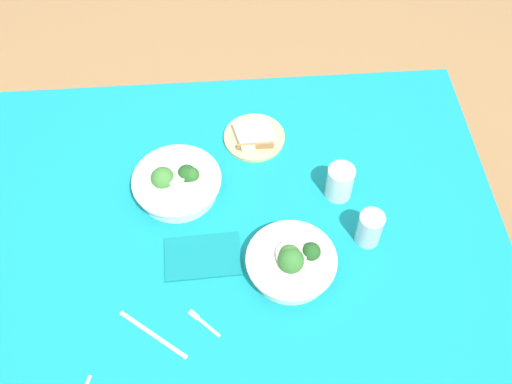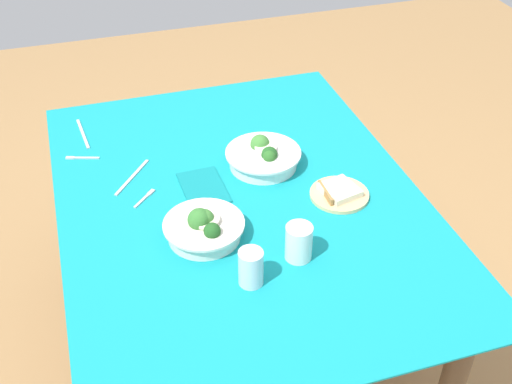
% 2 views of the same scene
% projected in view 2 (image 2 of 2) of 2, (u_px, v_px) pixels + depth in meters
% --- Properties ---
extents(ground_plane, '(6.00, 6.00, 0.00)m').
position_uv_depth(ground_plane, '(243.00, 347.00, 2.38)').
color(ground_plane, '#9E7547').
extents(dining_table, '(1.46, 1.09, 0.70)m').
position_uv_depth(dining_table, '(241.00, 221.00, 2.01)').
color(dining_table, teal).
rests_on(dining_table, ground_plane).
extents(broccoli_bowl_far, '(0.25, 0.25, 0.09)m').
position_uv_depth(broccoli_bowl_far, '(263.00, 157.00, 2.08)').
color(broccoli_bowl_far, white).
rests_on(broccoli_bowl_far, dining_table).
extents(broccoli_bowl_near, '(0.23, 0.23, 0.10)m').
position_uv_depth(broccoli_bowl_near, '(204.00, 227.00, 1.79)').
color(broccoli_bowl_near, silver).
rests_on(broccoli_bowl_near, dining_table).
extents(bread_side_plate, '(0.18, 0.18, 0.03)m').
position_uv_depth(bread_side_plate, '(339.00, 193.00, 1.96)').
color(bread_side_plate, '#D6B27A').
rests_on(bread_side_plate, dining_table).
extents(water_glass_center, '(0.07, 0.07, 0.10)m').
position_uv_depth(water_glass_center, '(299.00, 242.00, 1.72)').
color(water_glass_center, silver).
rests_on(water_glass_center, dining_table).
extents(water_glass_side, '(0.07, 0.07, 0.10)m').
position_uv_depth(water_glass_side, '(251.00, 268.00, 1.64)').
color(water_glass_side, silver).
rests_on(water_glass_side, dining_table).
extents(fork_by_far_bowl, '(0.04, 0.11, 0.00)m').
position_uv_depth(fork_by_far_bowl, '(81.00, 158.00, 2.13)').
color(fork_by_far_bowl, '#B7B7BC').
rests_on(fork_by_far_bowl, dining_table).
extents(fork_by_near_bowl, '(0.08, 0.08, 0.00)m').
position_uv_depth(fork_by_near_bowl, '(145.00, 198.00, 1.96)').
color(fork_by_near_bowl, '#B7B7BC').
rests_on(fork_by_near_bowl, dining_table).
extents(table_knife_left, '(0.20, 0.03, 0.00)m').
position_uv_depth(table_knife_left, '(83.00, 134.00, 2.25)').
color(table_knife_left, '#B7B7BC').
rests_on(table_knife_left, dining_table).
extents(table_knife_right, '(0.17, 0.13, 0.00)m').
position_uv_depth(table_knife_right, '(132.00, 177.00, 2.04)').
color(table_knife_right, '#B7B7BC').
rests_on(table_knife_right, dining_table).
extents(napkin_folded_upper, '(0.20, 0.13, 0.01)m').
position_uv_depth(napkin_folded_upper, '(203.00, 188.00, 2.00)').
color(napkin_folded_upper, '#0F777D').
rests_on(napkin_folded_upper, dining_table).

